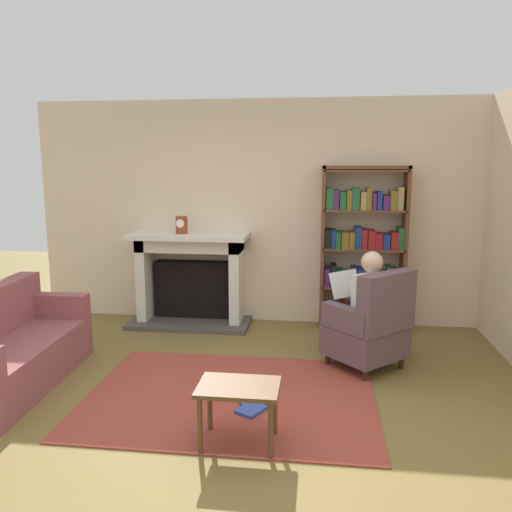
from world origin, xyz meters
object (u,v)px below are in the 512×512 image
(armchair_reading, at_px, (371,326))
(seated_reader, at_px, (362,303))
(mantel_clock, at_px, (182,225))
(fireplace, at_px, (191,275))
(bookshelf, at_px, (362,249))
(side_table, at_px, (239,394))
(sofa_floral, at_px, (8,351))

(armchair_reading, bearing_deg, seated_reader, -90.00)
(mantel_clock, distance_m, seated_reader, 2.38)
(fireplace, relative_size, bookshelf, 0.76)
(mantel_clock, distance_m, side_table, 2.97)
(mantel_clock, xyz_separation_m, armchair_reading, (2.13, -1.14, -0.80))
(bookshelf, bearing_deg, fireplace, -179.04)
(fireplace, bearing_deg, bookshelf, 0.96)
(armchair_reading, relative_size, sofa_floral, 0.56)
(fireplace, xyz_separation_m, seated_reader, (1.97, -1.15, 0.03))
(bookshelf, xyz_separation_m, sofa_floral, (-3.19, -2.06, -0.63))
(bookshelf, bearing_deg, seated_reader, -93.97)
(sofa_floral, bearing_deg, bookshelf, -59.83)
(mantel_clock, height_order, seated_reader, mantel_clock)
(mantel_clock, distance_m, armchair_reading, 2.54)
(fireplace, distance_m, side_table, 2.91)
(fireplace, distance_m, bookshelf, 2.09)
(armchair_reading, bearing_deg, sofa_floral, -29.49)
(bookshelf, relative_size, side_table, 3.43)
(mantel_clock, relative_size, sofa_floral, 0.12)
(seated_reader, xyz_separation_m, side_table, (-0.95, -1.57, -0.25))
(bookshelf, height_order, armchair_reading, bookshelf)
(fireplace, bearing_deg, armchair_reading, -31.07)
(bookshelf, distance_m, side_table, 3.00)
(sofa_floral, bearing_deg, seated_reader, -76.98)
(bookshelf, bearing_deg, side_table, -110.51)
(fireplace, bearing_deg, sofa_floral, -119.31)
(bookshelf, relative_size, sofa_floral, 1.11)
(seated_reader, xyz_separation_m, sofa_floral, (-3.11, -0.87, -0.30))
(seated_reader, distance_m, side_table, 1.85)
(fireplace, height_order, side_table, fireplace)
(seated_reader, relative_size, side_table, 2.04)
(side_table, bearing_deg, fireplace, 110.63)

